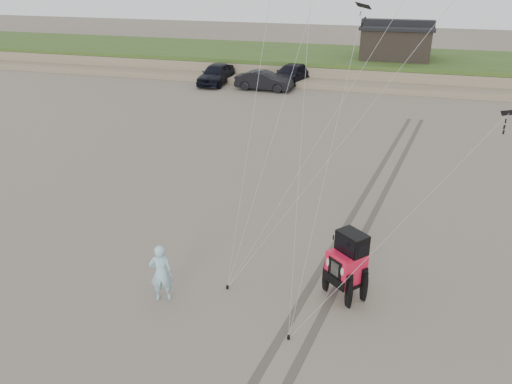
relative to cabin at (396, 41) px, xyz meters
The scene contains 11 objects.
ground 37.20m from the cabin, 93.09° to the right, with size 160.00×160.00×0.00m, color #6B6054.
dune_ridge 3.18m from the cabin, 165.96° to the left, with size 160.00×14.25×1.73m.
cabin is the anchor object (origin of this frame).
truck_a 16.66m from the cabin, 152.77° to the right, with size 2.09×5.18×1.77m, color black.
truck_b 13.46m from the cabin, 139.27° to the right, with size 1.67×4.78×1.57m, color black.
truck_c 10.43m from the cabin, 145.26° to the right, with size 2.34×5.75×1.67m, color black.
jeep 35.40m from the cabin, 90.27° to the right, with size 2.04×4.72×1.76m, color red, non-canonical shape.
man 37.51m from the cabin, 98.53° to the right, with size 0.69×0.46×1.90m, color #99DAED.
stake_main 36.33m from the cabin, 96.03° to the right, with size 0.08×0.08×0.12m, color black.
stake_aux 37.92m from the cabin, 92.11° to the right, with size 0.08×0.08×0.12m, color black.
tire_tracks 29.18m from the cabin, 90.00° to the right, with size 5.22×29.74×0.01m.
Camera 1 is at (2.77, -11.51, 9.48)m, focal length 35.00 mm.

